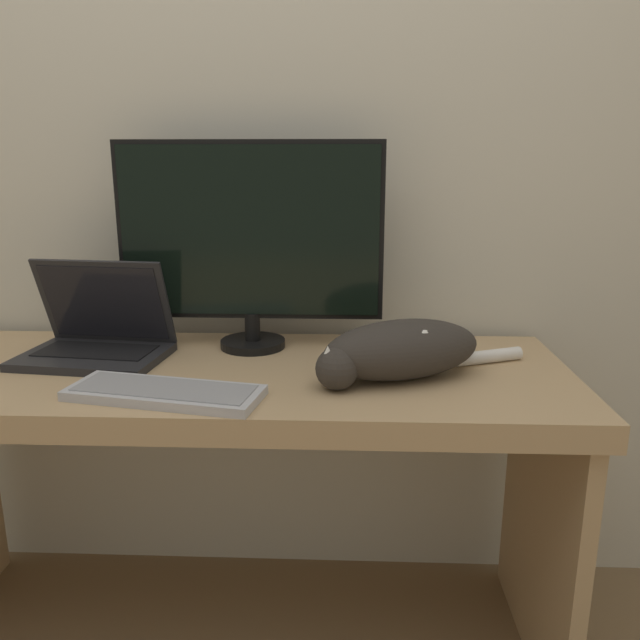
{
  "coord_description": "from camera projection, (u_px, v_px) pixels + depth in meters",
  "views": [
    {
      "loc": [
        0.29,
        -1.09,
        1.23
      ],
      "look_at": [
        0.23,
        0.27,
        0.88
      ],
      "focal_mm": 35.0,
      "sensor_mm": 36.0,
      "label": 1
    }
  ],
  "objects": [
    {
      "name": "monitor",
      "position": [
        250.0,
        240.0,
        1.57
      ],
      "size": [
        0.67,
        0.17,
        0.53
      ],
      "color": "black",
      "rests_on": "desk"
    },
    {
      "name": "cat",
      "position": [
        399.0,
        349.0,
        1.39
      ],
      "size": [
        0.51,
        0.31,
        0.13
      ],
      "rotation": [
        0.0,
        0.0,
        0.38
      ],
      "color": "#332D28",
      "rests_on": "desk"
    },
    {
      "name": "desk",
      "position": [
        226.0,
        426.0,
        1.52
      ],
      "size": [
        1.64,
        0.6,
        0.75
      ],
      "color": "tan",
      "rests_on": "ground_plane"
    },
    {
      "name": "external_keyboard",
      "position": [
        165.0,
        393.0,
        1.29
      ],
      "size": [
        0.42,
        0.22,
        0.02
      ],
      "rotation": [
        0.0,
        0.0,
        -0.19
      ],
      "color": "#BCBCC1",
      "rests_on": "desk"
    },
    {
      "name": "laptop",
      "position": [
        97.0,
        339.0,
        1.54
      ],
      "size": [
        0.36,
        0.27,
        0.24
      ],
      "rotation": [
        0.0,
        0.0,
        -0.11
      ],
      "color": "#232326",
      "rests_on": "desk"
    },
    {
      "name": "wall_back",
      "position": [
        241.0,
        134.0,
        1.69
      ],
      "size": [
        6.4,
        0.06,
        2.6
      ],
      "color": "beige",
      "rests_on": "ground_plane"
    }
  ]
}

